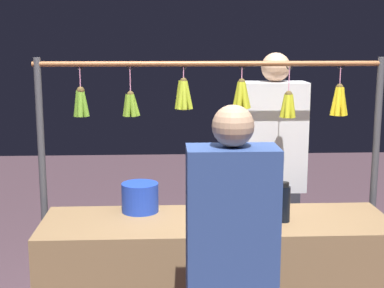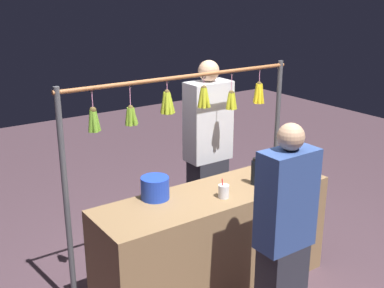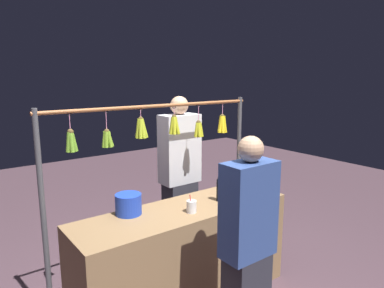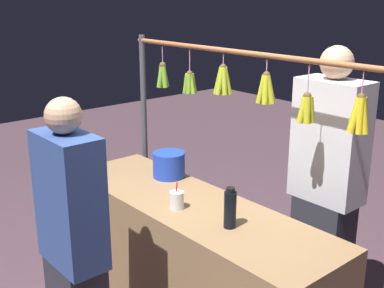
{
  "view_description": "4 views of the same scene",
  "coord_description": "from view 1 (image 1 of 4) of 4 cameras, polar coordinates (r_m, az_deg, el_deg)",
  "views": [
    {
      "loc": [
        0.29,
        3.04,
        1.88
      ],
      "look_at": [
        0.14,
        0.0,
        1.31
      ],
      "focal_mm": 52.5,
      "sensor_mm": 36.0,
      "label": 1
    },
    {
      "loc": [
        2.15,
        2.78,
        2.42
      ],
      "look_at": [
        0.22,
        0.0,
        1.31
      ],
      "focal_mm": 45.36,
      "sensor_mm": 36.0,
      "label": 2
    },
    {
      "loc": [
        1.7,
        2.37,
        2.01
      ],
      "look_at": [
        -0.09,
        0.0,
        1.43
      ],
      "focal_mm": 33.2,
      "sensor_mm": 36.0,
      "label": 3
    },
    {
      "loc": [
        -2.08,
        1.77,
        2.08
      ],
      "look_at": [
        -0.01,
        0.0,
        1.24
      ],
      "focal_mm": 46.5,
      "sensor_mm": 36.0,
      "label": 4
    }
  ],
  "objects": [
    {
      "name": "drink_cup",
      "position": [
        3.09,
        2.78,
        -7.42
      ],
      "size": [
        0.08,
        0.08,
        0.16
      ],
      "color": "silver",
      "rests_on": "market_counter"
    },
    {
      "name": "vendor_person",
      "position": [
        3.94,
        8.18,
        -4.08
      ],
      "size": [
        0.43,
        0.23,
        1.79
      ],
      "color": "#2D2D38",
      "rests_on": "ground"
    },
    {
      "name": "display_rack",
      "position": [
        3.51,
        2.21,
        0.71
      ],
      "size": [
        2.17,
        0.12,
        1.77
      ],
      "color": "#4C4C51",
      "rests_on": "ground"
    },
    {
      "name": "blue_bucket",
      "position": [
        3.35,
        -5.3,
        -5.43
      ],
      "size": [
        0.22,
        0.22,
        0.17
      ],
      "primitive_type": "cylinder",
      "color": "blue",
      "rests_on": "market_counter"
    },
    {
      "name": "water_bottle",
      "position": [
        3.19,
        9.34,
        -5.94
      ],
      "size": [
        0.07,
        0.07,
        0.23
      ],
      "color": "black",
      "rests_on": "market_counter"
    }
  ]
}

